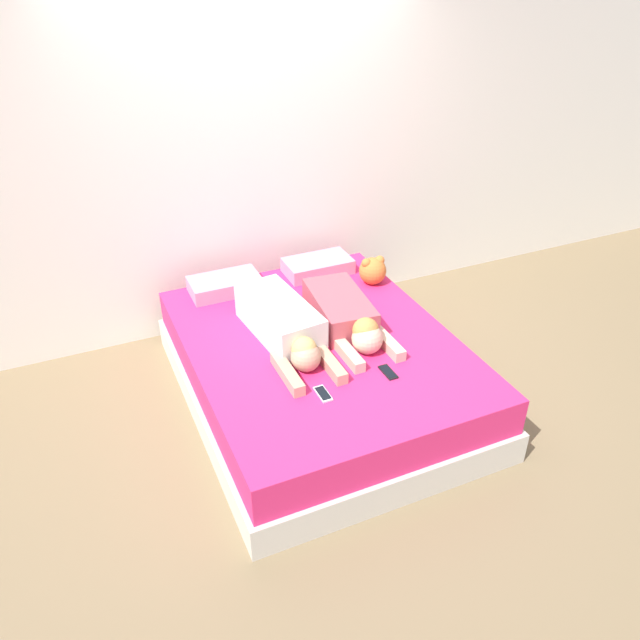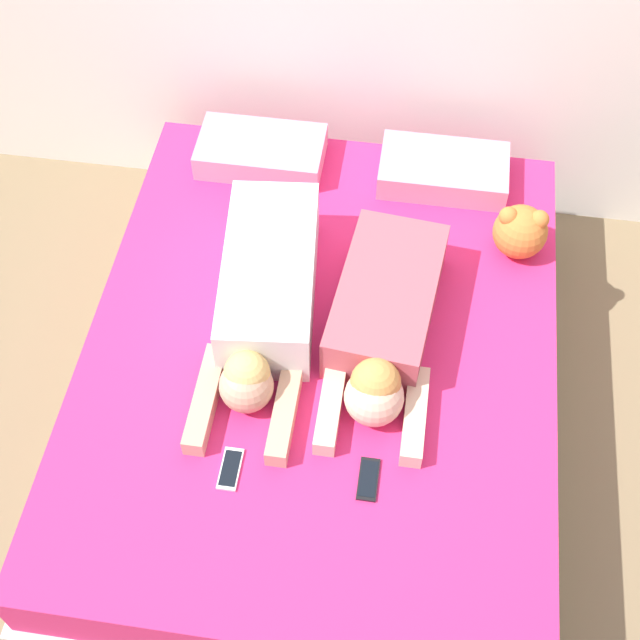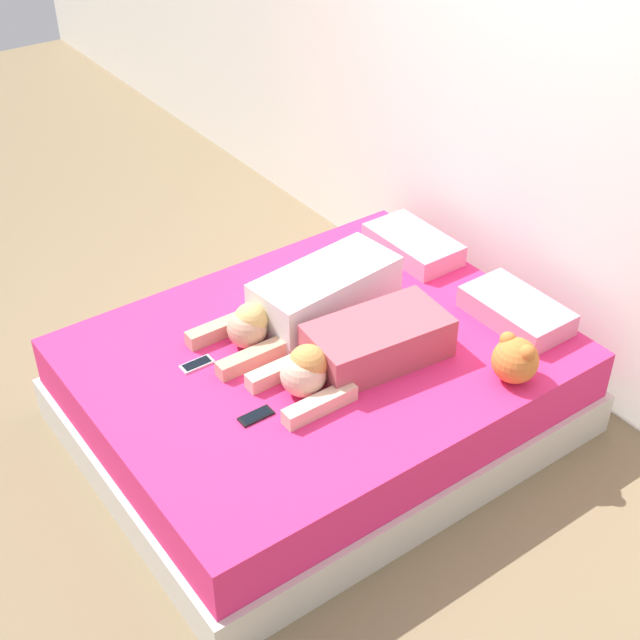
{
  "view_description": "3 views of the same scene",
  "coord_description": "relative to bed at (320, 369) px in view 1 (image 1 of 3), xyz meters",
  "views": [
    {
      "loc": [
        -1.35,
        -3.02,
        2.66
      ],
      "look_at": [
        0.0,
        0.0,
        0.6
      ],
      "focal_mm": 35.0,
      "sensor_mm": 36.0,
      "label": 1
    },
    {
      "loc": [
        0.25,
        -1.72,
        3.01
      ],
      "look_at": [
        0.0,
        0.0,
        0.6
      ],
      "focal_mm": 50.0,
      "sensor_mm": 36.0,
      "label": 2
    },
    {
      "loc": [
        2.57,
        -1.86,
        2.9
      ],
      "look_at": [
        0.0,
        0.0,
        0.6
      ],
      "focal_mm": 50.0,
      "sensor_mm": 36.0,
      "label": 3
    }
  ],
  "objects": [
    {
      "name": "ground_plane",
      "position": [
        0.0,
        0.0,
        -0.22
      ],
      "size": [
        12.0,
        12.0,
        0.0
      ],
      "primitive_type": "plane",
      "color": "#7F6B4C"
    },
    {
      "name": "plush_toy",
      "position": [
        0.66,
        0.54,
        0.34
      ],
      "size": [
        0.2,
        0.2,
        0.21
      ],
      "color": "orange",
      "rests_on": "bed"
    },
    {
      "name": "cell_phone_right",
      "position": [
        0.22,
        -0.48,
        0.23
      ],
      "size": [
        0.06,
        0.15,
        0.01
      ],
      "color": "black",
      "rests_on": "bed"
    },
    {
      "name": "person_right",
      "position": [
        0.21,
        0.05,
        0.33
      ],
      "size": [
        0.39,
        0.9,
        0.22
      ],
      "color": "#B24C59",
      "rests_on": "bed"
    },
    {
      "name": "person_left",
      "position": [
        -0.2,
        0.09,
        0.34
      ],
      "size": [
        0.38,
        1.03,
        0.23
      ],
      "color": "silver",
      "rests_on": "bed"
    },
    {
      "name": "pillow_head_left",
      "position": [
        -0.37,
        0.86,
        0.28
      ],
      "size": [
        0.5,
        0.29,
        0.11
      ],
      "color": "pink",
      "rests_on": "bed"
    },
    {
      "name": "wall_back",
      "position": [
        0.0,
        1.21,
        1.08
      ],
      "size": [
        12.0,
        0.06,
        2.6
      ],
      "color": "white",
      "rests_on": "ground_plane"
    },
    {
      "name": "bed",
      "position": [
        0.0,
        0.0,
        0.0
      ],
      "size": [
        1.69,
        2.13,
        0.45
      ],
      "color": "beige",
      "rests_on": "ground_plane"
    },
    {
      "name": "cell_phone_left",
      "position": [
        -0.21,
        -0.51,
        0.23
      ],
      "size": [
        0.06,
        0.15,
        0.01
      ],
      "color": "silver",
      "rests_on": "bed"
    },
    {
      "name": "pillow_head_right",
      "position": [
        0.37,
        0.86,
        0.28
      ],
      "size": [
        0.5,
        0.29,
        0.11
      ],
      "color": "pink",
      "rests_on": "bed"
    }
  ]
}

